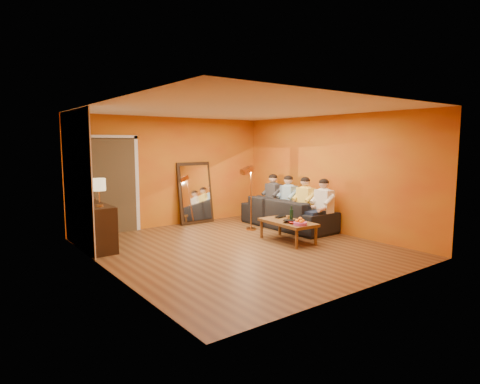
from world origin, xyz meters
TOP-DOWN VIEW (x-y plane):
  - room_shell at (0.00, 0.37)m, footprint 5.00×5.50m
  - white_accent at (-2.48, 1.75)m, footprint 0.02×1.90m
  - doorway_recess at (-1.50, 2.83)m, footprint 1.06×0.30m
  - door_jamb_left at (-2.07, 2.71)m, footprint 0.08×0.06m
  - door_jamb_right at (-0.93, 2.71)m, footprint 0.08×0.06m
  - door_header at (-1.50, 2.71)m, footprint 1.22×0.06m
  - mirror_frame at (0.55, 2.63)m, footprint 0.92×0.27m
  - mirror_glass at (0.55, 2.59)m, footprint 0.78×0.21m
  - sideboard at (-2.24, 1.55)m, footprint 0.44×1.18m
  - table_lamp at (-2.24, 1.25)m, footprint 0.24×0.24m
  - sofa at (2.00, 0.83)m, footprint 2.40×0.94m
  - coffee_table at (1.07, -0.15)m, footprint 0.68×1.25m
  - floor_lamp at (1.16, 1.15)m, footprint 0.32×0.27m
  - dog at (2.10, 0.51)m, footprint 0.40×0.61m
  - person_far_left at (2.13, -0.17)m, footprint 0.70×0.44m
  - person_mid_left at (2.13, 0.38)m, footprint 0.70×0.44m
  - person_mid_right at (2.13, 0.93)m, footprint 0.70×0.44m
  - person_far_right at (2.13, 1.48)m, footprint 0.70×0.44m
  - fruit_bowl at (0.97, -0.60)m, footprint 0.26×0.26m
  - wine_bottle at (1.12, -0.20)m, footprint 0.07×0.07m
  - tumbler at (1.19, -0.03)m, footprint 0.11×0.11m
  - laptop at (1.25, 0.20)m, footprint 0.39×0.29m
  - book_lower at (0.89, -0.35)m, footprint 0.24×0.26m
  - book_mid at (0.90, -0.34)m, footprint 0.26×0.30m
  - book_upper at (0.89, -0.36)m, footprint 0.26×0.27m
  - vase at (-2.24, 1.80)m, footprint 0.20×0.20m
  - flowers at (-2.24, 1.80)m, footprint 0.17×0.17m

SIDE VIEW (x-z plane):
  - coffee_table at x=1.07m, z-range 0.00..0.42m
  - sofa at x=2.00m, z-range 0.00..0.70m
  - dog at x=2.10m, z-range 0.00..0.71m
  - sideboard at x=-2.24m, z-range 0.00..0.85m
  - book_lower at x=0.89m, z-range 0.42..0.44m
  - laptop at x=1.25m, z-range 0.42..0.45m
  - book_mid at x=0.90m, z-range 0.44..0.46m
  - tumbler at x=1.19m, z-range 0.42..0.50m
  - book_upper at x=0.89m, z-range 0.46..0.48m
  - fruit_bowl at x=0.97m, z-range 0.42..0.58m
  - wine_bottle at x=1.12m, z-range 0.42..0.73m
  - person_far_left at x=2.13m, z-range 0.00..1.22m
  - person_mid_left at x=2.13m, z-range 0.00..1.22m
  - person_mid_right at x=2.13m, z-range 0.00..1.22m
  - person_far_right at x=2.13m, z-range 0.00..1.22m
  - floor_lamp at x=1.16m, z-range 0.00..1.44m
  - mirror_frame at x=0.55m, z-range 0.00..1.52m
  - mirror_glass at x=0.55m, z-range 0.09..1.43m
  - vase at x=-2.24m, z-range 0.85..1.06m
  - doorway_recess at x=-1.50m, z-range 0.00..2.10m
  - door_jamb_left at x=-2.07m, z-range -0.05..2.15m
  - door_jamb_right at x=-0.93m, z-range -0.05..2.15m
  - table_lamp at x=-2.24m, z-range 0.85..1.36m
  - flowers at x=-2.24m, z-range 0.97..1.45m
  - room_shell at x=0.00m, z-range 0.00..2.60m
  - white_accent at x=-2.48m, z-range 0.01..2.59m
  - door_header at x=-1.50m, z-range 2.08..2.16m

